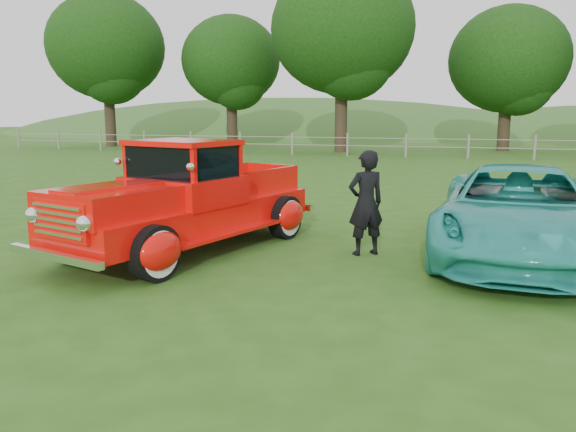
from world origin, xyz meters
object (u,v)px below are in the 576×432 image
(tree_near_east, at_px, (509,60))
(red_pickup, at_px, (187,202))
(tree_near_west, at_px, (342,29))
(tree_far_west, at_px, (106,47))
(teal_sedan, at_px, (518,212))
(tree_mid_west, at_px, (231,61))
(man, at_px, (366,203))

(tree_near_east, relative_size, red_pickup, 1.58)
(tree_near_west, xyz_separation_m, red_pickup, (2.59, -23.93, -6.00))
(tree_far_west, relative_size, red_pickup, 1.88)
(teal_sedan, bearing_deg, red_pickup, -164.55)
(red_pickup, bearing_deg, teal_sedan, 28.29)
(tree_far_west, relative_size, tree_near_west, 0.95)
(tree_far_west, xyz_separation_m, teal_sedan, (23.62, -23.83, -5.79))
(red_pickup, distance_m, teal_sedan, 5.15)
(tree_far_west, relative_size, teal_sedan, 1.97)
(tree_near_west, height_order, red_pickup, tree_near_west)
(red_pickup, height_order, teal_sedan, red_pickup)
(tree_far_west, height_order, teal_sedan, tree_far_west)
(tree_far_west, height_order, tree_mid_west, tree_far_west)
(man, bearing_deg, tree_far_west, -85.66)
(tree_near_west, relative_size, tree_near_east, 1.25)
(man, bearing_deg, tree_mid_west, -100.02)
(teal_sedan, height_order, man, man)
(tree_near_west, xyz_separation_m, tree_near_east, (9.00, 4.00, -1.55))
(tree_near_west, distance_m, teal_sedan, 24.83)
(tree_near_east, distance_m, red_pickup, 29.00)
(tree_far_west, xyz_separation_m, red_pickup, (18.59, -24.93, -5.69))
(tree_near_west, relative_size, red_pickup, 1.98)
(tree_near_east, height_order, man, tree_near_east)
(tree_near_east, bearing_deg, tree_mid_west, -176.63)
(teal_sedan, distance_m, man, 2.31)
(tree_mid_west, height_order, man, tree_mid_west)
(tree_near_east, height_order, teal_sedan, tree_near_east)
(tree_mid_west, bearing_deg, red_pickup, -68.53)
(teal_sedan, relative_size, man, 3.08)
(tree_far_west, relative_size, tree_mid_west, 1.17)
(tree_near_west, relative_size, man, 6.36)
(red_pickup, xyz_separation_m, man, (2.78, 0.56, 0.02))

